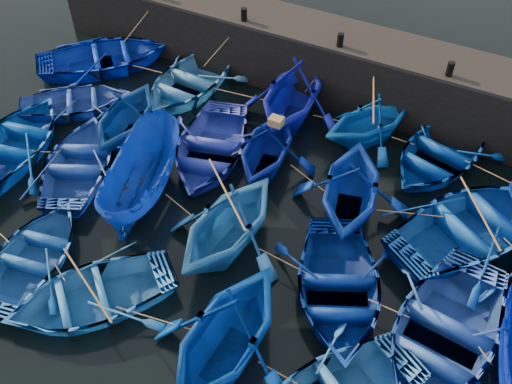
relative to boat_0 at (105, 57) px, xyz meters
The scene contains 29 objects.
ground 12.11m from the boat_0, 37.70° to the right, with size 120.00×120.00×0.00m, color black.
quay_wall 10.08m from the boat_0, 17.96° to the left, with size 26.00×2.50×2.50m, color black.
quay_top 10.26m from the boat_0, 17.96° to the left, with size 26.00×2.50×0.12m, color black.
bollard_1 6.42m from the boat_0, 21.57° to the left, with size 0.24×0.24×0.50m, color black.
bollard_2 10.09m from the boat_0, 12.96° to the left, with size 0.24×0.24×0.50m, color black.
bollard_3 13.94m from the boat_0, ahead, with size 0.24×0.24×0.50m, color black.
boat_0 is the anchor object (origin of this frame).
boat_1 4.07m from the boat_0, ahead, with size 3.66×5.11×1.06m, color #3475C4.
boat_2 8.59m from the boat_0, ahead, with size 4.13×4.79×2.52m, color #0C1498.
boat_3 11.56m from the boat_0, ahead, with size 3.20×3.71×1.95m, color #064DAD.
boat_4 14.17m from the boat_0, ahead, with size 3.60×5.04×1.05m, color navy.
boat_6 3.08m from the boat_0, 72.10° to the right, with size 3.00×4.19×0.87m, color #1F4098.
boat_7 4.99m from the boat_0, 41.06° to the right, with size 3.44×3.98×2.10m, color navy.
boat_8 7.56m from the boat_0, 22.27° to the right, with size 3.65×5.11×1.06m, color #283AB4.
boat_9 9.32m from the boat_0, 14.64° to the right, with size 3.34×3.87×2.04m, color navy.
boat_10 12.66m from the boat_0, 13.56° to the right, with size 3.77×4.38×2.30m, color navy.
boat_11 16.18m from the boat_0, ahead, with size 4.15×5.80×1.20m, color #0B4396.
boat_13 6.07m from the boat_0, 82.34° to the right, with size 3.83×5.36×1.11m, color #023E90.
boat_14 6.59m from the boat_0, 58.24° to the right, with size 3.40×4.75×0.99m, color #1E44A1.
boat_15 8.24m from the boat_0, 42.25° to the right, with size 1.85×4.92×1.90m, color #0831A6.
boat_16 11.43m from the boat_0, 32.19° to the right, with size 3.81×4.42×2.33m, color #1E63AB.
boat_17 14.65m from the boat_0, 25.22° to the right, with size 3.56×4.98×1.03m, color navy.
boat_18 17.38m from the boat_0, 21.12° to the right, with size 3.93×5.50×1.14m, color #234DB0.
boat_21 10.65m from the boat_0, 62.07° to the right, with size 3.13×4.37×0.91m, color #165096.
boat_22 12.19m from the boat_0, 52.66° to the right, with size 3.35×4.68×0.97m, color blue.
boat_23 14.79m from the boat_0, 38.93° to the right, with size 3.95×4.58×2.41m, color #003492.
wooden_crate 9.74m from the boat_0, 14.19° to the right, with size 0.45×0.36×0.27m, color olive.
mooring_ropes 9.62m from the boat_0, 14.17° to the right, with size 18.12×11.83×2.10m.
loose_oars 12.01m from the boat_0, 21.22° to the right, with size 10.89×12.47×1.41m.
Camera 1 is at (6.14, -8.10, 13.49)m, focal length 40.00 mm.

